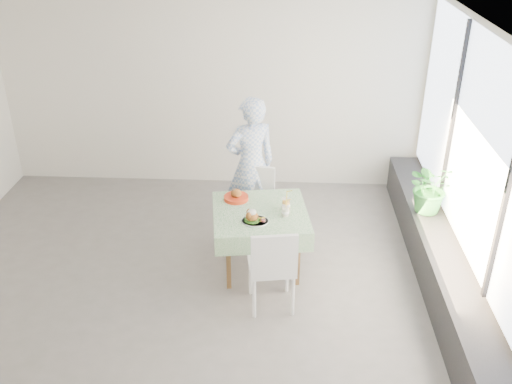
# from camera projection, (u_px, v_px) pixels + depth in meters

# --- Properties ---
(floor) EXTENTS (6.00, 6.00, 0.00)m
(floor) POSITION_uv_depth(u_px,v_px,m) (189.00, 277.00, 6.52)
(floor) COLOR slate
(floor) RESTS_ON ground
(ceiling) EXTENTS (6.00, 6.00, 0.00)m
(ceiling) POSITION_uv_depth(u_px,v_px,m) (172.00, 28.00, 5.22)
(ceiling) COLOR white
(ceiling) RESTS_ON ground
(wall_back) EXTENTS (6.00, 0.02, 2.80)m
(wall_back) POSITION_uv_depth(u_px,v_px,m) (211.00, 92.00, 8.09)
(wall_back) COLOR white
(wall_back) RESTS_ON ground
(wall_front) EXTENTS (6.00, 0.02, 2.80)m
(wall_front) POSITION_uv_depth(u_px,v_px,m) (115.00, 330.00, 3.66)
(wall_front) COLOR white
(wall_front) RESTS_ON ground
(wall_right) EXTENTS (0.02, 5.00, 2.80)m
(wall_right) POSITION_uv_depth(u_px,v_px,m) (477.00, 173.00, 5.73)
(wall_right) COLOR white
(wall_right) RESTS_ON ground
(window_pane) EXTENTS (0.01, 4.80, 2.18)m
(window_pane) POSITION_uv_depth(u_px,v_px,m) (478.00, 150.00, 5.62)
(window_pane) COLOR #D1E0F9
(window_pane) RESTS_ON ground
(window_ledge) EXTENTS (0.40, 4.80, 0.50)m
(window_ledge) POSITION_uv_depth(u_px,v_px,m) (440.00, 267.00, 6.27)
(window_ledge) COLOR black
(window_ledge) RESTS_ON ground
(cafe_table) EXTENTS (1.17, 1.17, 0.74)m
(cafe_table) POSITION_uv_depth(u_px,v_px,m) (260.00, 233.00, 6.50)
(cafe_table) COLOR brown
(cafe_table) RESTS_ON ground
(chair_far) EXTENTS (0.49, 0.49, 0.90)m
(chair_far) POSITION_uv_depth(u_px,v_px,m) (255.00, 217.00, 7.18)
(chair_far) COLOR white
(chair_far) RESTS_ON ground
(chair_near) EXTENTS (0.53, 0.53, 0.98)m
(chair_near) POSITION_uv_depth(u_px,v_px,m) (271.00, 281.00, 5.94)
(chair_near) COLOR white
(chair_near) RESTS_ON ground
(diner) EXTENTS (0.76, 0.65, 1.77)m
(diner) POSITION_uv_depth(u_px,v_px,m) (251.00, 164.00, 7.15)
(diner) COLOR #8AA9DD
(diner) RESTS_ON ground
(main_dish) EXTENTS (0.30, 0.30, 0.15)m
(main_dish) POSITION_uv_depth(u_px,v_px,m) (253.00, 218.00, 6.14)
(main_dish) COLOR white
(main_dish) RESTS_ON cafe_table
(juice_cup_orange) EXTENTS (0.10, 0.10, 0.28)m
(juice_cup_orange) POSITION_uv_depth(u_px,v_px,m) (286.00, 204.00, 6.38)
(juice_cup_orange) COLOR white
(juice_cup_orange) RESTS_ON cafe_table
(juice_cup_lemonade) EXTENTS (0.09, 0.09, 0.24)m
(juice_cup_lemonade) POSITION_uv_depth(u_px,v_px,m) (285.00, 211.00, 6.26)
(juice_cup_lemonade) COLOR white
(juice_cup_lemonade) RESTS_ON cafe_table
(second_dish) EXTENTS (0.28, 0.28, 0.14)m
(second_dish) POSITION_uv_depth(u_px,v_px,m) (236.00, 197.00, 6.60)
(second_dish) COLOR red
(second_dish) RESTS_ON cafe_table
(potted_plant) EXTENTS (0.69, 0.64, 0.64)m
(potted_plant) POSITION_uv_depth(u_px,v_px,m) (431.00, 187.00, 6.73)
(potted_plant) COLOR #2B7226
(potted_plant) RESTS_ON window_ledge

